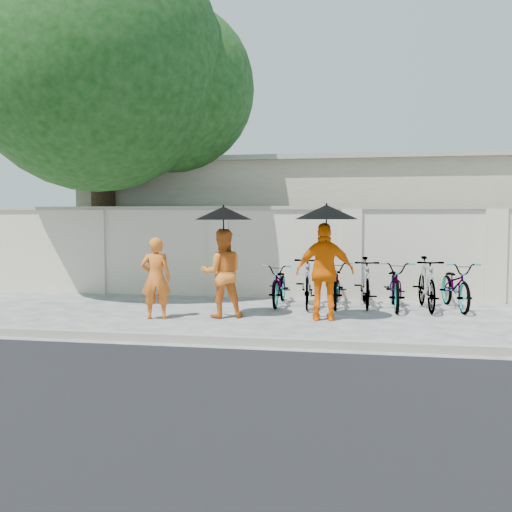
# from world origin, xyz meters

# --- Properties ---
(ground) EXTENTS (80.00, 80.00, 0.00)m
(ground) POSITION_xyz_m (0.00, 0.00, 0.00)
(ground) COLOR #B3B3B3
(asphalt_street) EXTENTS (40.00, 8.00, 0.01)m
(asphalt_street) POSITION_xyz_m (0.00, -6.00, 0.00)
(asphalt_street) COLOR black
(asphalt_street) RESTS_ON ground
(kerb) EXTENTS (40.00, 0.16, 0.12)m
(kerb) POSITION_xyz_m (0.00, -1.70, 0.06)
(kerb) COLOR gray
(kerb) RESTS_ON ground
(compound_wall) EXTENTS (20.00, 0.30, 2.00)m
(compound_wall) POSITION_xyz_m (1.00, 3.20, 1.00)
(compound_wall) COLOR beige
(compound_wall) RESTS_ON ground
(building_behind) EXTENTS (14.00, 6.00, 3.20)m
(building_behind) POSITION_xyz_m (2.00, 7.00, 1.60)
(building_behind) COLOR #BCB59D
(building_behind) RESTS_ON ground
(shade_tree) EXTENTS (6.70, 6.20, 8.20)m
(shade_tree) POSITION_xyz_m (-3.66, 2.97, 5.10)
(shade_tree) COLOR brown
(shade_tree) RESTS_ON ground
(monk_left) EXTENTS (0.61, 0.49, 1.47)m
(monk_left) POSITION_xyz_m (-1.44, 0.08, 0.74)
(monk_left) COLOR orange
(monk_left) RESTS_ON ground
(monk_center) EXTENTS (0.95, 0.84, 1.62)m
(monk_center) POSITION_xyz_m (-0.30, 0.45, 0.81)
(monk_center) COLOR orange
(monk_center) RESTS_ON ground
(parasol_center) EXTENTS (1.04, 1.04, 1.11)m
(parasol_center) POSITION_xyz_m (-0.25, 0.37, 1.91)
(parasol_center) COLOR black
(parasol_center) RESTS_ON ground
(monk_right) EXTENTS (1.06, 0.53, 1.74)m
(monk_right) POSITION_xyz_m (1.57, 0.46, 0.87)
(monk_right) COLOR orange
(monk_right) RESTS_ON ground
(parasol_right) EXTENTS (1.11, 1.11, 1.07)m
(parasol_right) POSITION_xyz_m (1.59, 0.38, 1.92)
(parasol_right) COLOR black
(parasol_right) RESTS_ON ground
(bike_0) EXTENTS (0.58, 1.67, 0.88)m
(bike_0) POSITION_xyz_m (0.54, 2.07, 0.44)
(bike_0) COLOR #9A9AA7
(bike_0) RESTS_ON ground
(bike_1) EXTENTS (0.63, 1.81, 1.07)m
(bike_1) POSITION_xyz_m (1.13, 1.92, 0.53)
(bike_1) COLOR #9A9AA7
(bike_1) RESTS_ON ground
(bike_2) EXTENTS (0.67, 1.83, 0.95)m
(bike_2) POSITION_xyz_m (1.72, 2.11, 0.48)
(bike_2) COLOR #9A9AA7
(bike_2) RESTS_ON ground
(bike_3) EXTENTS (0.55, 1.70, 1.01)m
(bike_3) POSITION_xyz_m (2.30, 2.08, 0.51)
(bike_3) COLOR #9A9AA7
(bike_3) RESTS_ON ground
(bike_4) EXTENTS (0.65, 1.86, 0.97)m
(bike_4) POSITION_xyz_m (2.89, 1.96, 0.49)
(bike_4) COLOR #9A9AA7
(bike_4) RESTS_ON ground
(bike_5) EXTENTS (0.59, 1.77, 1.05)m
(bike_5) POSITION_xyz_m (3.48, 1.92, 0.53)
(bike_5) COLOR #9A9AA7
(bike_5) RESTS_ON ground
(bike_6) EXTENTS (0.85, 1.89, 0.96)m
(bike_6) POSITION_xyz_m (4.07, 2.12, 0.48)
(bike_6) COLOR #9A9AA7
(bike_6) RESTS_ON ground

